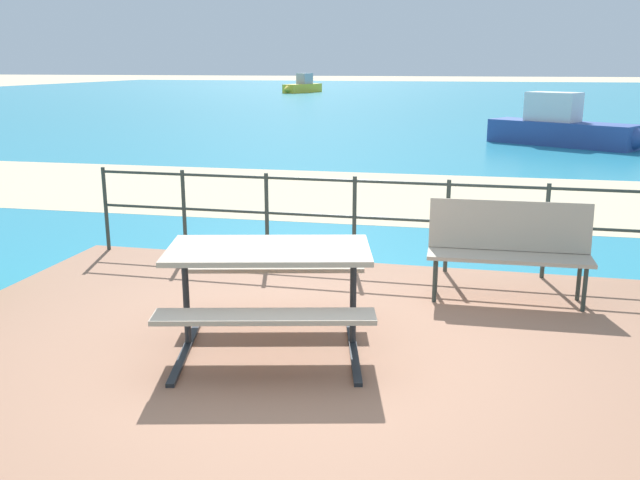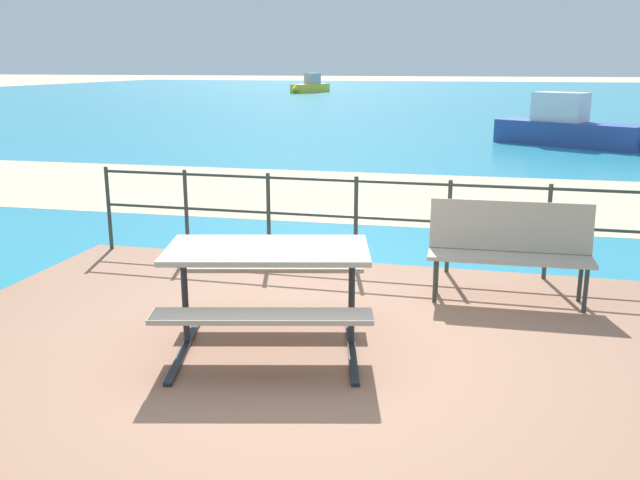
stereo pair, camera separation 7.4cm
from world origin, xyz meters
name	(u,v)px [view 1 (the left image)]	position (x,y,z in m)	size (l,w,h in m)	color
ground_plane	(296,363)	(0.00, 0.00, 0.00)	(240.00, 240.00, 0.00)	beige
patio_paving	(296,359)	(0.00, 0.00, 0.03)	(6.40, 5.20, 0.06)	#996B51
sea_water	(461,100)	(0.00, 40.00, 0.01)	(90.00, 90.00, 0.01)	teal
beach_strip	(401,195)	(0.00, 6.96, 0.01)	(54.00, 4.71, 0.01)	beige
picnic_table	(269,271)	(-0.24, 0.14, 0.67)	(1.82, 1.76, 0.79)	tan
park_bench	(509,243)	(1.58, 1.72, 0.59)	(1.48, 0.47, 0.91)	tan
railing_fence	(354,211)	(0.00, 2.46, 0.67)	(5.94, 0.04, 0.98)	#2D3833
boat_near	(563,128)	(3.48, 15.36, 0.49)	(4.27, 2.99, 1.43)	#2D478C
boat_far	(302,86)	(-12.27, 47.83, 0.49)	(2.26, 4.58, 1.46)	yellow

